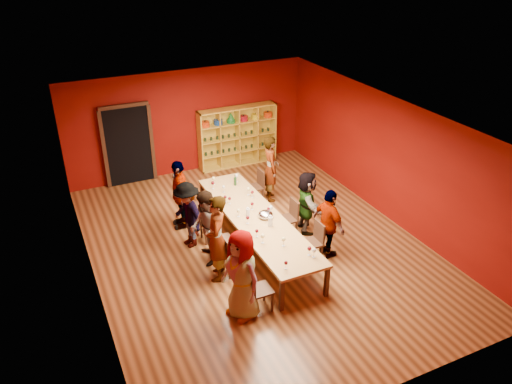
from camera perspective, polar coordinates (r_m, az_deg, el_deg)
room_shell at (r=10.61m, az=-0.01°, el=0.63°), size 7.10×9.10×3.04m
tasting_table at (r=10.99m, az=-0.01°, el=-3.09°), size 1.10×4.50×0.75m
doorway at (r=14.17m, az=-14.42°, el=5.23°), size 1.40×0.17×2.30m
shelving_unit at (r=14.95m, az=-2.20°, el=6.71°), size 2.40×0.40×1.80m
chair_person_left_0 at (r=9.33m, az=0.01°, el=-10.94°), size 0.42×0.42×0.89m
person_left_0 at (r=9.00m, az=-1.64°, el=-9.45°), size 0.71×0.97×1.78m
chair_person_left_1 at (r=10.25m, az=-2.97°, el=-6.99°), size 0.42×0.42×0.89m
person_left_1 at (r=9.93m, az=-4.54°, el=-5.33°), size 0.71×0.81×1.85m
chair_person_left_2 at (r=10.73m, az=-4.22°, el=-5.31°), size 0.42×0.42×0.89m
person_left_2 at (r=10.47m, az=-5.75°, el=-4.13°), size 0.60×0.88×1.66m
chair_person_left_3 at (r=11.34m, az=-5.63°, el=-3.39°), size 0.42×0.42×0.89m
person_left_3 at (r=11.09m, az=-7.81°, el=-2.61°), size 0.60×1.07×1.56m
chair_person_left_4 at (r=12.07m, az=-7.07°, el=-1.42°), size 0.42×0.42×0.89m
person_left_4 at (r=11.82m, az=-8.72°, el=-0.25°), size 0.61×1.06×1.70m
chair_person_right_1 at (r=10.73m, az=6.69°, el=-5.41°), size 0.42×0.42×0.89m
person_right_1 at (r=10.73m, az=8.31°, el=-3.64°), size 0.55×0.98×1.59m
chair_person_right_2 at (r=11.53m, az=3.88°, el=-2.75°), size 0.42×0.42×0.89m
person_right_2 at (r=11.59m, az=5.81°, el=-1.15°), size 0.77×1.47×1.52m
chair_person_right_4 at (r=12.92m, az=0.11°, el=0.87°), size 0.42×0.42×0.89m
person_right_4 at (r=12.91m, az=1.69°, el=2.73°), size 0.62×0.75×1.77m
wine_glass_0 at (r=11.69m, az=-0.43°, el=-0.06°), size 0.07×0.07×0.18m
wine_glass_1 at (r=10.00m, az=0.77°, el=-5.10°), size 0.09×0.09×0.21m
wine_glass_2 at (r=11.01m, az=1.44°, el=-1.97°), size 0.07×0.07×0.18m
wine_glass_3 at (r=10.21m, az=0.09°, el=-4.52°), size 0.07×0.07×0.18m
wine_glass_4 at (r=11.95m, az=-3.72°, el=0.54°), size 0.07×0.07×0.18m
wine_glass_5 at (r=11.44m, az=-3.04°, el=-0.79°), size 0.07×0.07×0.18m
wine_glass_6 at (r=12.34m, az=-4.86°, el=1.50°), size 0.08×0.08×0.21m
wine_glass_7 at (r=12.43m, az=-2.25°, el=1.83°), size 0.09×0.09×0.22m
wine_glass_8 at (r=11.19m, az=-0.44°, el=-1.41°), size 0.07×0.07×0.19m
wine_glass_9 at (r=10.91m, az=-2.03°, el=-2.19°), size 0.08×0.08×0.20m
wine_glass_10 at (r=9.32m, az=3.44°, el=-8.13°), size 0.07×0.07×0.18m
wine_glass_11 at (r=11.01m, az=1.71°, el=-1.82°), size 0.09×0.09×0.21m
wine_glass_12 at (r=12.13m, az=-4.96°, el=1.00°), size 0.08×0.08×0.21m
wine_glass_13 at (r=11.51m, az=-3.54°, el=-0.60°), size 0.07×0.07×0.18m
wine_glass_14 at (r=9.70m, az=6.12°, el=-6.49°), size 0.08×0.08×0.21m
wine_glass_15 at (r=9.65m, az=6.65°, el=-6.67°), size 0.09×0.09×0.21m
wine_glass_16 at (r=9.93m, az=3.17°, el=-5.45°), size 0.08×0.08×0.21m
wine_glass_17 at (r=11.80m, az=-0.89°, el=0.30°), size 0.08×0.08×0.20m
wine_glass_18 at (r=10.66m, az=-0.97°, el=-3.00°), size 0.08×0.08×0.19m
spittoon_bowl at (r=10.90m, az=1.10°, el=-2.60°), size 0.33×0.33×0.18m
carafe_a at (r=10.93m, az=-0.94°, el=-2.35°), size 0.09×0.09×0.23m
carafe_b at (r=10.59m, az=1.66°, el=-3.35°), size 0.13×0.13×0.26m
wine_bottle at (r=12.29m, az=-2.39°, el=1.25°), size 0.08×0.08×0.28m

